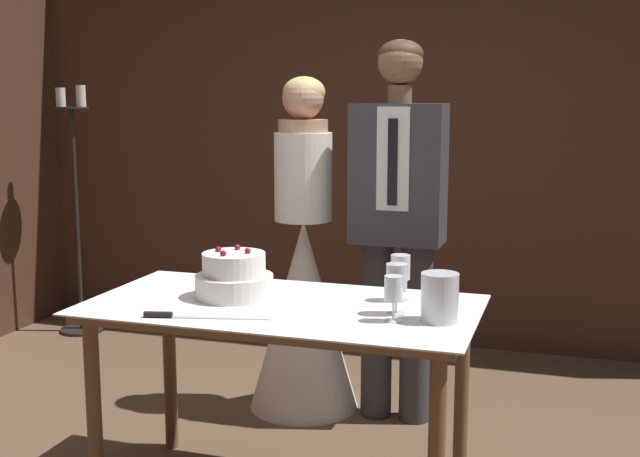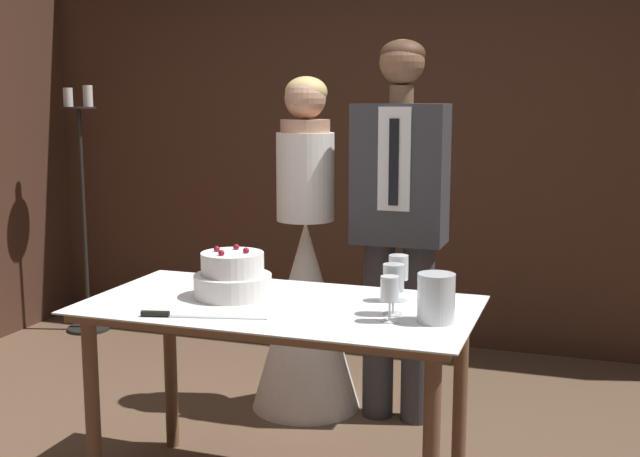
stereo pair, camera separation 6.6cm
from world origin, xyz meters
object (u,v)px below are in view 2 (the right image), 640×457
candle_stand (84,220)px  hurricane_candle (436,299)px  tiered_cake (233,277)px  wine_glass_near (390,290)px  wine_glass_far (393,280)px  cake_knife (180,315)px  cake_table (280,328)px  wine_glass_middle (398,269)px  bride (306,290)px  groom (400,212)px

candle_stand → hurricane_candle: bearing=-33.6°
tiered_cake → wine_glass_near: bearing=-12.5°
wine_glass_far → candle_stand: size_ratio=0.11×
cake_knife → wine_glass_near: size_ratio=2.76×
cake_knife → wine_glass_far: 0.76m
cake_table → wine_glass_far: size_ratio=7.99×
wine_glass_middle → cake_table: bearing=-155.4°
tiered_cake → wine_glass_far: bearing=-4.5°
bride → groom: 0.62m
groom → candle_stand: 2.44m
cake_table → tiered_cake: tiered_cake is taller
cake_knife → bride: (0.03, 1.21, -0.19)m
tiered_cake → cake_knife: 0.34m
wine_glass_far → hurricane_candle: bearing=-16.2°
wine_glass_near → groom: groom is taller
wine_glass_far → tiered_cake: bearing=175.5°
wine_glass_middle → bride: size_ratio=0.11×
wine_glass_middle → cake_knife: bearing=-145.0°
tiered_cake → bride: size_ratio=0.18×
tiered_cake → wine_glass_far: (0.65, -0.05, 0.05)m
hurricane_candle → wine_glass_middle: bearing=128.4°
groom → wine_glass_middle: bearing=-76.9°
bride → candle_stand: (-1.83, 0.78, 0.15)m
wine_glass_middle → hurricane_candle: (0.19, -0.24, -0.04)m
tiered_cake → wine_glass_near: tiered_cake is taller
bride → candle_stand: bearing=156.8°
wine_glass_far → candle_stand: candle_stand is taller
wine_glass_middle → wine_glass_far: bearing=-81.8°
bride → wine_glass_far: bearing=-54.4°
groom → candle_stand: size_ratio=1.11×
cake_table → cake_knife: (-0.26, -0.28, 0.10)m
cake_knife → bride: bride is taller
cake_table → candle_stand: (-2.06, 1.71, 0.06)m
tiered_cake → wine_glass_far: 0.65m
wine_glass_middle → groom: bearing=103.1°
wine_glass_far → bride: bride is taller
wine_glass_middle → hurricane_candle: 0.31m
wine_glass_middle → candle_stand: size_ratio=0.11×
tiered_cake → bride: (-0.02, 0.88, -0.26)m
wine_glass_near → candle_stand: size_ratio=0.10×
hurricane_candle → bride: bride is taller
cake_knife → groom: groom is taller
wine_glass_near → hurricane_candle: hurricane_candle is taller
cake_table → groom: (0.23, 0.93, 0.32)m
cake_table → wine_glass_middle: wine_glass_middle is taller
candle_stand → cake_table: bearing=-39.7°
cake_table → hurricane_candle: (0.60, -0.05, 0.17)m
bride → wine_glass_near: bearing=-56.6°
cake_table → wine_glass_near: (0.44, -0.10, 0.20)m
wine_glass_near → wine_glass_middle: wine_glass_middle is taller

